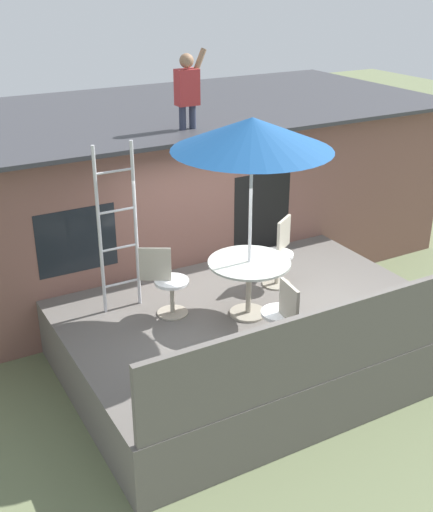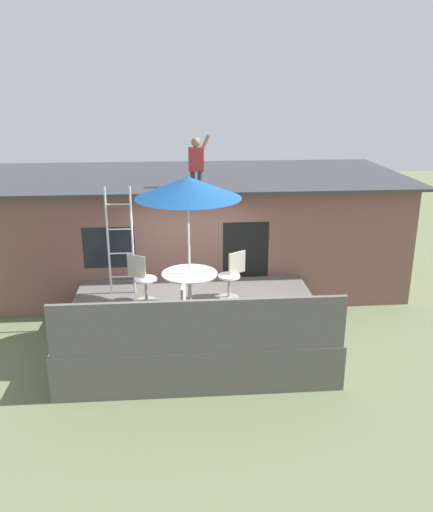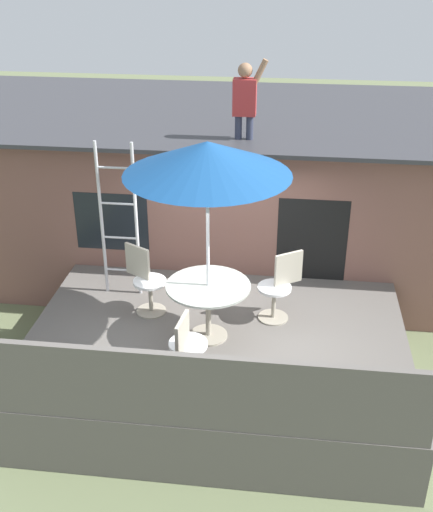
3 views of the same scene
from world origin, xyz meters
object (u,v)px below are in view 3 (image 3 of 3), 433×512
Objects in this scene: patio_umbrella at (207,158)px; step_ladder at (119,221)px; person_figure at (245,96)px; patio_chair_right at (279,287)px; patio_chair_near at (186,348)px; patio_table at (208,296)px; patio_chair_left at (146,280)px.

step_ladder is (-1.34, 0.96, -1.25)m from patio_umbrella.
patio_chair_right is (0.61, -1.53, -2.10)m from person_figure.
patio_chair_near is at bearing -97.42° from patio_umbrella.
patio_chair_right is at bearing 33.48° from patio_table.
step_ladder is 2.39× the size of patio_chair_right.
patio_table is 0.47× the size of step_ladder.
person_figure is 1.21× the size of patio_chair_left.
patio_chair_near is (-0.36, -3.02, -2.10)m from person_figure.
patio_chair_left reaches higher than patio_table.
patio_umbrella reaches higher than patio_chair_near.
patio_umbrella is 2.76× the size of patio_chair_left.
person_figure reaches higher than patio_chair_left.
patio_chair_near is (-0.12, -0.93, -0.13)m from patio_table.
patio_table is 1.13× the size of patio_chair_left.
step_ladder is at bearing 164.81° from patio_chair_left.
person_figure is 3.70m from patio_chair_near.
patio_table is 1.73m from step_ladder.
person_figure reaches higher than patio_chair_right.
step_ladder is at bearing 144.44° from patio_table.
person_figure is at bearing 83.79° from patio_chair_left.
patio_table is 2.89m from person_figure.
patio_chair_left is (-0.91, 0.52, -1.89)m from patio_umbrella.
patio_table is 1.06m from patio_chair_left.
patio_umbrella is at bearing -35.56° from step_ladder.
patio_chair_right reaches higher than patio_table.
patio_chair_left is (-0.91, 0.52, -0.13)m from patio_table.
step_ladder is 2.39× the size of patio_chair_near.
patio_chair_left is 1.76m from patio_chair_right.
patio_umbrella is at bearing 0.00° from patio_chair_left.
step_ladder reaches higher than patio_chair_left.
person_figure is 1.21× the size of patio_chair_near.
patio_chair_right is at bearing -10.17° from step_ladder.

